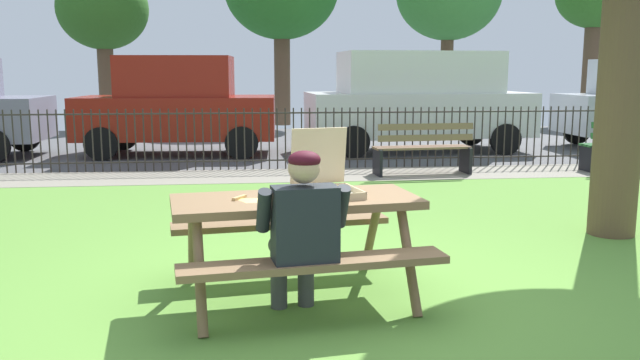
{
  "coord_description": "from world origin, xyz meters",
  "views": [
    {
      "loc": [
        -0.71,
        -4.69,
        1.69
      ],
      "look_at": [
        -0.09,
        0.88,
        0.75
      ],
      "focal_mm": 36.61,
      "sensor_mm": 36.0,
      "label": 1
    }
  ],
  "objects_px": {
    "picnic_table_foreground": "(296,220)",
    "pizza_slice_on_table": "(251,199)",
    "parked_car_center": "(418,99)",
    "parked_car_left": "(178,105)",
    "far_tree_midleft": "(103,11)",
    "park_bench_right": "(630,147)",
    "adult_at_table": "(302,229)",
    "park_bench_center": "(423,149)",
    "pizza_box_open": "(324,179)"
  },
  "relations": [
    {
      "from": "pizza_box_open",
      "to": "parked_car_left",
      "type": "distance_m",
      "value": 8.86
    },
    {
      "from": "far_tree_midleft",
      "to": "parked_car_center",
      "type": "bearing_deg",
      "value": -42.41
    },
    {
      "from": "picnic_table_foreground",
      "to": "pizza_slice_on_table",
      "type": "distance_m",
      "value": 0.38
    },
    {
      "from": "pizza_box_open",
      "to": "far_tree_midleft",
      "type": "distance_m",
      "value": 16.68
    },
    {
      "from": "picnic_table_foreground",
      "to": "far_tree_midleft",
      "type": "bearing_deg",
      "value": 106.12
    },
    {
      "from": "picnic_table_foreground",
      "to": "adult_at_table",
      "type": "xyz_separation_m",
      "value": [
        0.0,
        -0.51,
        0.06
      ]
    },
    {
      "from": "pizza_slice_on_table",
      "to": "park_bench_center",
      "type": "bearing_deg",
      "value": 63.71
    },
    {
      "from": "park_bench_center",
      "to": "far_tree_midleft",
      "type": "relative_size",
      "value": 0.34
    },
    {
      "from": "pizza_slice_on_table",
      "to": "parked_car_left",
      "type": "relative_size",
      "value": 0.07
    },
    {
      "from": "pizza_slice_on_table",
      "to": "park_bench_right",
      "type": "xyz_separation_m",
      "value": [
        6.45,
        5.74,
        -0.36
      ]
    },
    {
      "from": "parked_car_center",
      "to": "park_bench_right",
      "type": "bearing_deg",
      "value": -46.55
    },
    {
      "from": "far_tree_midleft",
      "to": "pizza_slice_on_table",
      "type": "bearing_deg",
      "value": -75.04
    },
    {
      "from": "parked_car_left",
      "to": "park_bench_right",
      "type": "bearing_deg",
      "value": -21.29
    },
    {
      "from": "parked_car_center",
      "to": "parked_car_left",
      "type": "bearing_deg",
      "value": -180.0
    },
    {
      "from": "pizza_box_open",
      "to": "park_bench_right",
      "type": "bearing_deg",
      "value": 43.34
    },
    {
      "from": "pizza_box_open",
      "to": "adult_at_table",
      "type": "relative_size",
      "value": 0.48
    },
    {
      "from": "pizza_box_open",
      "to": "adult_at_table",
      "type": "bearing_deg",
      "value": -110.11
    },
    {
      "from": "parked_car_left",
      "to": "far_tree_midleft",
      "type": "relative_size",
      "value": 0.84
    },
    {
      "from": "picnic_table_foreground",
      "to": "adult_at_table",
      "type": "bearing_deg",
      "value": -89.66
    },
    {
      "from": "parked_car_left",
      "to": "pizza_box_open",
      "type": "bearing_deg",
      "value": -77.13
    },
    {
      "from": "park_bench_center",
      "to": "parked_car_center",
      "type": "distance_m",
      "value": 3.22
    },
    {
      "from": "park_bench_right",
      "to": "parked_car_center",
      "type": "distance_m",
      "value": 4.28
    },
    {
      "from": "pizza_slice_on_table",
      "to": "parked_car_center",
      "type": "xyz_separation_m",
      "value": [
        3.55,
        8.81,
        0.32
      ]
    },
    {
      "from": "picnic_table_foreground",
      "to": "parked_car_center",
      "type": "xyz_separation_m",
      "value": [
        3.22,
        8.74,
        0.5
      ]
    },
    {
      "from": "pizza_slice_on_table",
      "to": "far_tree_midleft",
      "type": "relative_size",
      "value": 0.06
    },
    {
      "from": "picnic_table_foreground",
      "to": "park_bench_center",
      "type": "distance_m",
      "value": 6.2
    },
    {
      "from": "picnic_table_foreground",
      "to": "pizza_box_open",
      "type": "xyz_separation_m",
      "value": [
        0.23,
        0.1,
        0.29
      ]
    },
    {
      "from": "park_bench_right",
      "to": "parked_car_left",
      "type": "height_order",
      "value": "parked_car_left"
    },
    {
      "from": "pizza_box_open",
      "to": "adult_at_table",
      "type": "distance_m",
      "value": 0.69
    },
    {
      "from": "pizza_box_open",
      "to": "park_bench_center",
      "type": "distance_m",
      "value": 6.03
    },
    {
      "from": "park_bench_right",
      "to": "park_bench_center",
      "type": "bearing_deg",
      "value": 180.0
    },
    {
      "from": "pizza_box_open",
      "to": "park_bench_center",
      "type": "bearing_deg",
      "value": 67.73
    },
    {
      "from": "far_tree_midleft",
      "to": "picnic_table_foreground",
      "type": "bearing_deg",
      "value": -73.88
    },
    {
      "from": "park_bench_right",
      "to": "pizza_slice_on_table",
      "type": "bearing_deg",
      "value": -138.36
    },
    {
      "from": "park_bench_center",
      "to": "far_tree_midleft",
      "type": "xyz_separation_m",
      "value": [
        -7.09,
        10.2,
        3.03
      ]
    },
    {
      "from": "pizza_box_open",
      "to": "parked_car_center",
      "type": "xyz_separation_m",
      "value": [
        2.99,
        8.64,
        0.21
      ]
    },
    {
      "from": "park_bench_right",
      "to": "adult_at_table",
      "type": "bearing_deg",
      "value": -134.75
    },
    {
      "from": "picnic_table_foreground",
      "to": "pizza_slice_on_table",
      "type": "height_order",
      "value": "pizza_slice_on_table"
    },
    {
      "from": "pizza_box_open",
      "to": "far_tree_midleft",
      "type": "height_order",
      "value": "far_tree_midleft"
    },
    {
      "from": "picnic_table_foreground",
      "to": "parked_car_left",
      "type": "height_order",
      "value": "parked_car_left"
    },
    {
      "from": "picnic_table_foreground",
      "to": "parked_car_left",
      "type": "xyz_separation_m",
      "value": [
        -1.75,
        8.74,
        0.41
      ]
    },
    {
      "from": "pizza_box_open",
      "to": "parked_car_center",
      "type": "height_order",
      "value": "parked_car_center"
    },
    {
      "from": "park_bench_right",
      "to": "picnic_table_foreground",
      "type": "bearing_deg",
      "value": -137.21
    },
    {
      "from": "pizza_box_open",
      "to": "parked_car_left",
      "type": "relative_size",
      "value": 0.14
    },
    {
      "from": "adult_at_table",
      "to": "park_bench_center",
      "type": "bearing_deg",
      "value": 67.94
    },
    {
      "from": "parked_car_center",
      "to": "picnic_table_foreground",
      "type": "bearing_deg",
      "value": -110.23
    },
    {
      "from": "parked_car_center",
      "to": "park_bench_center",
      "type": "bearing_deg",
      "value": -103.11
    },
    {
      "from": "pizza_box_open",
      "to": "parked_car_left",
      "type": "height_order",
      "value": "parked_car_left"
    },
    {
      "from": "park_bench_right",
      "to": "parked_car_center",
      "type": "xyz_separation_m",
      "value": [
        -2.91,
        3.07,
        0.68
      ]
    },
    {
      "from": "park_bench_center",
      "to": "adult_at_table",
      "type": "bearing_deg",
      "value": -112.06
    }
  ]
}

